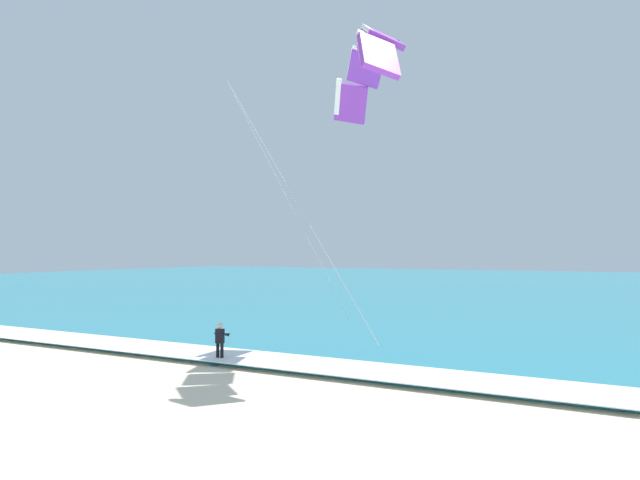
# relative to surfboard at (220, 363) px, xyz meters

# --- Properties ---
(sea) EXTENTS (200.00, 120.00, 0.20)m
(sea) POSITION_rel_surfboard_xyz_m (3.95, 59.67, 0.07)
(sea) COLOR teal
(sea) RESTS_ON ground
(surf_foam) EXTENTS (200.00, 2.98, 0.04)m
(surf_foam) POSITION_rel_surfboard_xyz_m (3.95, 0.67, 0.19)
(surf_foam) COLOR white
(surf_foam) RESTS_ON sea
(surfboard) EXTENTS (0.64, 1.45, 0.09)m
(surfboard) POSITION_rel_surfboard_xyz_m (0.00, 0.00, 0.00)
(surfboard) COLOR #239EC6
(surfboard) RESTS_ON ground
(kitesurfer) EXTENTS (0.57, 0.57, 1.69)m
(kitesurfer) POSITION_rel_surfboard_xyz_m (-0.00, 0.02, 0.91)
(kitesurfer) COLOR black
(kitesurfer) RESTS_ON ground
(kite_primary) EXTENTS (7.82, 7.70, 12.94)m
(kite_primary) POSITION_rel_surfboard_xyz_m (5.26, 3.51, 12.82)
(kite_primary) COLOR purple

